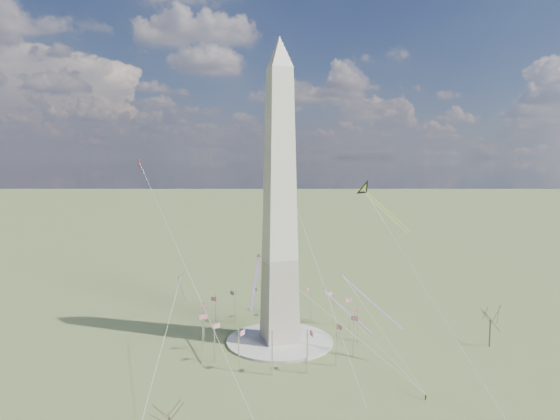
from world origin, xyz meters
name	(u,v)px	position (x,y,z in m)	size (l,w,h in m)	color
ground	(280,342)	(0.00, 0.00, 0.00)	(2000.00, 2000.00, 0.00)	#4E6532
plaza	(280,341)	(0.00, 0.00, 0.40)	(36.00, 36.00, 0.80)	#BBB9AB
washington_monument	(280,201)	(0.00, 0.00, 47.95)	(15.56, 15.56, 100.00)	#AEA691
flagpole_ring	(280,321)	(0.00, 0.00, 7.27)	(54.40, 54.40, 13.00)	silver
tree_near	(491,317)	(64.84, -25.05, 10.10)	(8.09, 8.09, 14.16)	#4B3C2E
tree_far	(169,415)	(-41.47, -52.76, 7.91)	(6.34, 6.34, 11.10)	#4B3C2E
person_centre	(426,397)	(23.44, -50.23, 0.74)	(0.87, 0.36, 1.49)	gray
kite_delta_black	(366,191)	(38.02, 12.24, 49.66)	(14.73, 21.68, 18.14)	black
kite_diamond_purple	(181,278)	(-31.61, 7.58, 22.71)	(2.82, 3.70, 10.78)	navy
kite_streamer_left	(362,293)	(21.84, -16.99, 19.81)	(13.37, 18.81, 15.02)	red
kite_streamer_mid	(256,275)	(-10.24, -7.81, 25.65)	(8.58, 18.62, 13.49)	red
kite_streamer_right	(341,305)	(21.90, -1.28, 11.10)	(13.14, 16.28, 13.57)	red
kite_small_red	(139,163)	(-43.24, 28.44, 60.39)	(1.42, 2.07, 4.35)	red
kite_small_white	(274,143)	(13.25, 49.51, 68.51)	(1.39, 2.07, 4.39)	white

